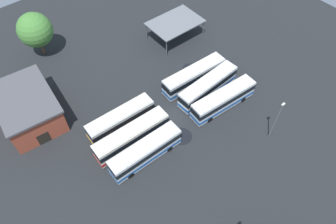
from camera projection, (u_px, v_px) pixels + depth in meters
The scene contains 14 objects.
ground_plane at pixel (172, 116), 50.06m from camera, with size 93.53×93.53×0.00m, color black.
bus_row0_slot0 at pixel (194, 76), 53.02m from camera, with size 12.01×3.19×3.45m.
bus_row0_slot1 at pixel (208, 86), 51.56m from camera, with size 11.72×2.98×3.45m.
bus_row0_slot2 at pixel (223, 100), 49.82m from camera, with size 11.74×3.44×3.45m.
bus_row1_slot0 at pixel (121, 120), 47.40m from camera, with size 10.93×2.99×3.45m.
bus_row1_slot1 at pixel (132, 136), 45.58m from camera, with size 11.94×2.98×3.45m.
bus_row1_slot2 at pixel (145, 151), 43.98m from camera, with size 11.22×2.83×3.45m.
depot_building at pixel (28, 108), 47.79m from camera, with size 9.38×12.39×5.09m.
maintenance_shelter at pixel (175, 23), 59.38m from camera, with size 9.98×7.06×3.62m.
lamp_post_far_corner at pixel (276, 120), 44.25m from camera, with size 0.56×0.28×7.89m.
tree_east_edge at pixel (35, 30), 54.99m from camera, with size 6.16×6.16×8.45m.
puddle_between_rows at pixel (182, 136), 47.70m from camera, with size 3.17×3.17×0.01m, color black.
puddle_centre_drain at pixel (189, 68), 56.76m from camera, with size 2.46×2.46×0.01m, color black.
puddle_back_corner at pixel (175, 79), 55.10m from camera, with size 1.60×1.60×0.01m, color black.
Camera 1 is at (19.84, 22.56, 40.05)m, focal length 33.34 mm.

